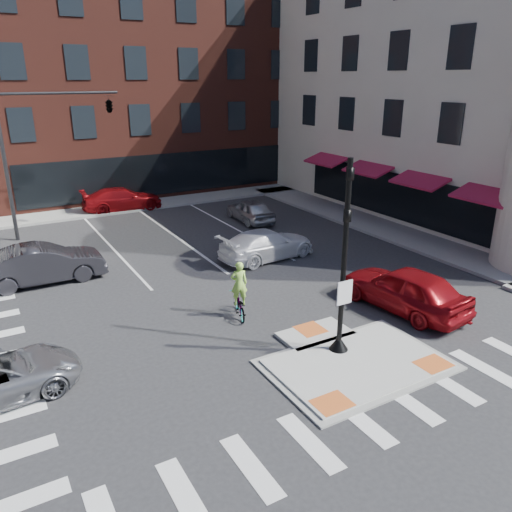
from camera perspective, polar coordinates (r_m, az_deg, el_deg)
ground at (r=15.97m, az=10.29°, el=-11.40°), size 120.00×120.00×0.00m
refuge_island at (r=15.78m, az=10.91°, el=-11.64°), size 5.40×4.65×0.13m
sidewalk_e at (r=29.53m, az=14.05°, el=3.26°), size 3.00×24.00×0.15m
sidewalk_n at (r=35.38m, az=-9.15°, el=6.30°), size 26.00×3.00×0.15m
building_n at (r=43.93m, az=-14.74°, el=18.70°), size 24.40×18.40×15.50m
building_e at (r=37.58m, az=26.03°, el=17.72°), size 21.90×23.90×17.70m
building_far_left at (r=62.52m, az=-26.18°, el=14.96°), size 10.00×12.00×10.00m
building_far_right at (r=66.77m, az=-14.89°, el=17.31°), size 12.00×12.00×12.00m
signal_pole at (r=15.17m, az=9.88°, el=-3.11°), size 0.60×0.60×5.98m
mast_arm_signal at (r=28.86m, az=-19.26°, el=14.82°), size 6.10×2.24×8.00m
red_sedan at (r=19.19m, az=16.65°, el=-3.60°), size 2.58×5.12×1.67m
white_pickup at (r=23.65m, az=1.27°, el=1.35°), size 5.01×2.43×1.41m
bg_car_dark at (r=22.66m, az=-23.15°, el=-0.85°), size 4.96×1.77×1.63m
bg_car_silver at (r=29.85m, az=-0.67°, el=5.24°), size 1.74×4.05×1.36m
bg_car_red at (r=33.60m, az=-15.06°, el=6.31°), size 5.15×2.36×1.46m
cyclist at (r=17.96m, az=-1.93°, el=-4.83°), size 1.03×1.73×2.09m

